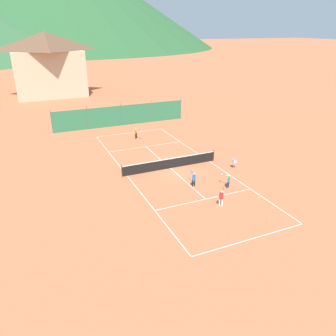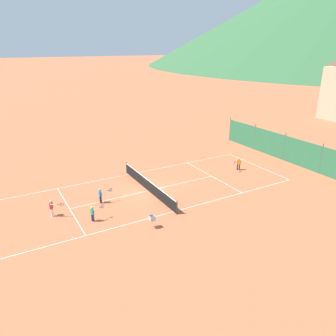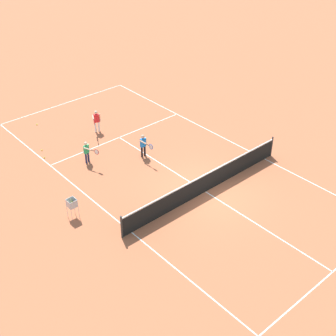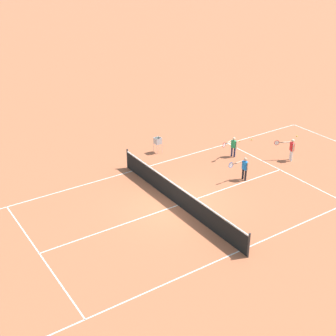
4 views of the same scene
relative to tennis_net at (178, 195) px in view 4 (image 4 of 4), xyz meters
name	(u,v)px [view 4 (image 4 of 4)]	position (x,y,z in m)	size (l,w,h in m)	color
ground_plane	(178,205)	(0.00, 0.00, -0.50)	(600.00, 600.00, 0.00)	#B7603D
court_line_markings	(178,205)	(0.00, 0.00, -0.50)	(8.25, 23.85, 0.01)	white
tennis_net	(178,195)	(0.00, 0.00, 0.00)	(9.18, 0.08, 1.06)	#2D2D2D
player_far_service	(291,148)	(0.52, -7.66, 0.22)	(0.80, 0.88, 1.24)	white
player_near_baseline	(244,167)	(0.21, -4.05, 0.20)	(0.41, 1.01, 1.20)	black
player_far_baseline	(233,146)	(2.57, -5.40, 0.17)	(0.37, 1.00, 1.14)	#23284C
tennis_ball_by_net_right	(297,136)	(2.60, -10.51, -0.47)	(0.07, 0.07, 0.07)	#CCE033
tennis_ball_service_box	(252,140)	(3.72, -7.89, -0.47)	(0.07, 0.07, 0.07)	#CCE033
tennis_ball_far_corner	(240,141)	(3.98, -7.17, -0.47)	(0.07, 0.07, 0.07)	#CCE033
ball_hopper	(158,142)	(5.29, -2.33, 0.15)	(0.36, 0.36, 0.89)	#B7B7BC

